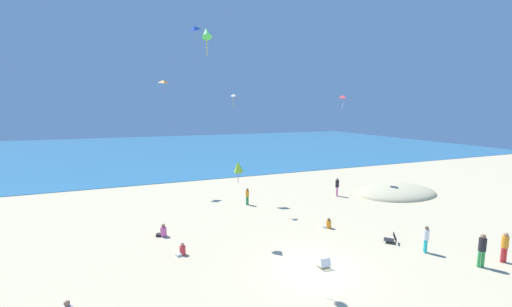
# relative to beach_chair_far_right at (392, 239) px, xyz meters

# --- Properties ---
(ground_plane) EXTENTS (120.00, 120.00, 0.00)m
(ground_plane) POSITION_rel_beach_chair_far_right_xyz_m (-5.81, 9.09, -0.26)
(ground_plane) COLOR #C6B58C
(ocean_water) EXTENTS (120.00, 60.00, 0.05)m
(ocean_water) POSITION_rel_beach_chair_far_right_xyz_m (-5.81, 50.17, -0.24)
(ocean_water) COLOR teal
(ocean_water) RESTS_ON ground_plane
(dune_mound) EXTENTS (7.76, 5.43, 1.56)m
(dune_mound) POSITION_rel_beach_chair_far_right_xyz_m (8.76, 8.05, -0.26)
(dune_mound) COLOR #BBB087
(dune_mound) RESTS_ON ground_plane
(beach_chair_far_right) EXTENTS (0.84, 0.85, 0.61)m
(beach_chair_far_right) POSITION_rel_beach_chair_far_right_xyz_m (0.00, 0.00, 0.00)
(beach_chair_far_right) COLOR black
(beach_chair_far_right) RESTS_ON ground_plane
(beach_chair_near_camera) EXTENTS (0.57, 0.64, 0.53)m
(beach_chair_near_camera) POSITION_rel_beach_chair_far_right_xyz_m (-5.31, -0.99, -0.03)
(beach_chair_near_camera) COLOR white
(beach_chair_near_camera) RESTS_ON ground_plane
(person_1) EXTENTS (0.46, 0.46, 1.63)m
(person_1) POSITION_rel_beach_chair_far_right_xyz_m (3.13, 9.45, 0.68)
(person_1) COLOR #D8599E
(person_1) RESTS_ON ground_plane
(person_2) EXTENTS (0.60, 0.46, 0.67)m
(person_2) POSITION_rel_beach_chair_far_right_xyz_m (-11.54, 3.01, -0.02)
(person_2) COLOR red
(person_2) RESTS_ON ground_plane
(person_3) EXTENTS (0.44, 0.44, 1.70)m
(person_3) POSITION_rel_beach_chair_far_right_xyz_m (1.90, -3.78, 0.72)
(person_3) COLOR green
(person_3) RESTS_ON ground_plane
(person_4) EXTENTS (0.60, 0.57, 0.68)m
(person_4) POSITION_rel_beach_chair_far_right_xyz_m (-2.08, 3.31, -0.01)
(person_4) COLOR orange
(person_4) RESTS_ON ground_plane
(person_5) EXTENTS (0.40, 0.40, 1.58)m
(person_5) POSITION_rel_beach_chair_far_right_xyz_m (3.48, -3.89, 0.65)
(person_5) COLOR red
(person_5) RESTS_ON ground_plane
(person_6) EXTENTS (0.41, 0.41, 1.49)m
(person_6) POSITION_rel_beach_chair_far_right_xyz_m (0.74, -1.62, 0.60)
(person_6) COLOR #19ADB2
(person_6) RESTS_ON ground_plane
(person_7) EXTENTS (0.37, 0.37, 1.39)m
(person_7) POSITION_rel_beach_chair_far_right_xyz_m (-5.24, 10.01, 0.54)
(person_7) COLOR green
(person_7) RESTS_ON ground_plane
(person_8) EXTENTS (0.70, 0.54, 0.79)m
(person_8) POSITION_rel_beach_chair_far_right_xyz_m (-12.25, 5.95, 0.03)
(person_8) COLOR #D8599E
(person_8) RESTS_ON ground_plane
(kite_orange) EXTENTS (0.85, 0.66, 1.09)m
(kite_orange) POSITION_rel_beach_chair_far_right_xyz_m (-10.71, 17.47, 9.98)
(kite_orange) COLOR orange
(kite_lime) EXTENTS (0.83, 0.87, 1.36)m
(kite_lime) POSITION_rel_beach_chair_far_right_xyz_m (-8.16, 3.55, 4.20)
(kite_lime) COLOR #99DB33
(kite_blue) EXTENTS (1.06, 1.02, 1.39)m
(kite_blue) POSITION_rel_beach_chair_far_right_xyz_m (-7.97, 16.08, 14.68)
(kite_blue) COLOR blue
(kite_white) EXTENTS (0.44, 0.38, 0.92)m
(kite_white) POSITION_rel_beach_chair_far_right_xyz_m (-6.27, 10.32, 8.50)
(kite_white) COLOR white
(kite_red) EXTENTS (0.66, 0.86, 1.34)m
(kite_red) POSITION_rel_beach_chair_far_right_xyz_m (5.39, 12.12, 8.65)
(kite_red) COLOR red
(kite_green) EXTENTS (0.53, 0.73, 1.48)m
(kite_green) POSITION_rel_beach_chair_far_right_xyz_m (-10.07, 2.53, 11.12)
(kite_green) COLOR green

